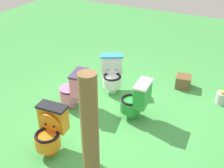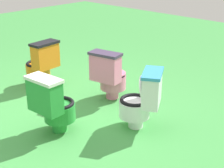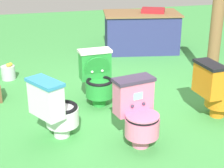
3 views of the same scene
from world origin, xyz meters
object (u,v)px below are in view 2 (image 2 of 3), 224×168
Objects in this scene: toilet_pink at (110,75)px; toilet_green at (53,104)px; toilet_white at (142,99)px; toilet_orange at (41,63)px.

toilet_pink is 1.15m from toilet_green.
toilet_pink and toilet_white have the same top height.
toilet_orange is at bearing -173.81° from toilet_pink.
toilet_pink is 1.00× the size of toilet_green.
toilet_pink and toilet_orange have the same top height.
toilet_green is at bearing 110.76° from toilet_white.
toilet_white is 1.96m from toilet_orange.
toilet_pink is at bearing -77.49° from toilet_orange.
toilet_pink is 1.17m from toilet_orange.
toilet_white is 1.04m from toilet_green.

